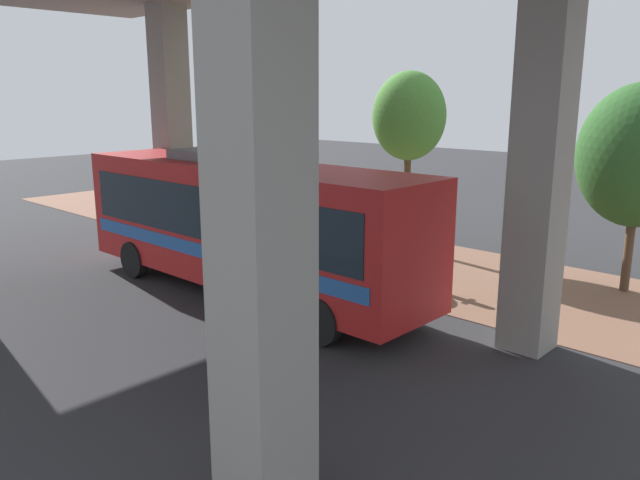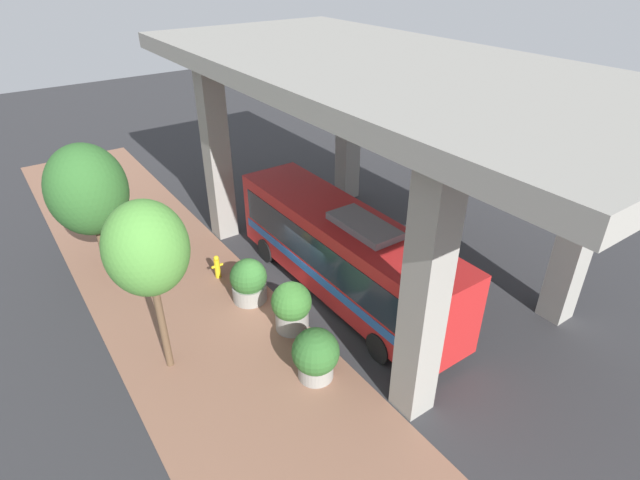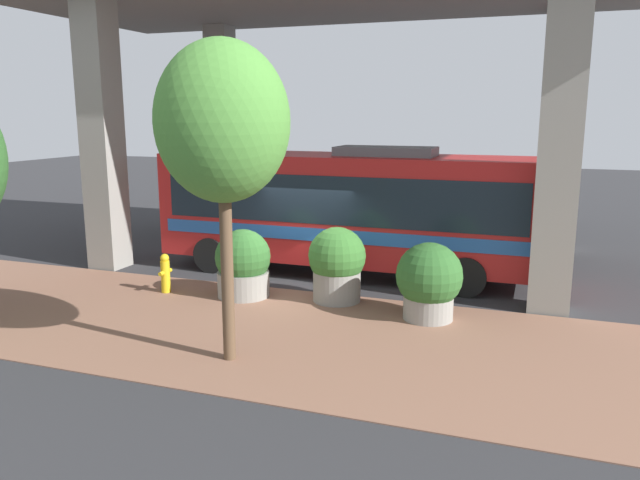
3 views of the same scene
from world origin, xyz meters
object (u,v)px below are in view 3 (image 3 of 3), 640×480
at_px(fire_hydrant, 165,273).
at_px(planter_back, 429,282).
at_px(bus, 348,206).
at_px(planter_middle, 243,265).
at_px(planter_front, 337,264).
at_px(street_tree_near, 223,123).

xyz_separation_m(fire_hydrant, planter_back, (0.17, -6.54, 0.35)).
height_order(bus, planter_middle, bus).
bearing_deg(fire_hydrant, planter_front, -79.65).
xyz_separation_m(bus, planter_back, (-3.19, -2.84, -1.06)).
distance_m(planter_front, planter_middle, 2.31).
distance_m(fire_hydrant, street_tree_near, 6.11).
bearing_deg(planter_middle, street_tree_near, -157.17).
height_order(bus, street_tree_near, street_tree_near).
distance_m(bus, street_tree_near, 7.05).
height_order(fire_hydrant, planter_middle, planter_middle).
bearing_deg(planter_back, fire_hydrant, 91.46).
xyz_separation_m(bus, planter_middle, (-2.99, 1.72, -1.12)).
relative_size(planter_back, street_tree_near, 0.30).
bearing_deg(planter_back, planter_front, 75.13).
xyz_separation_m(planter_front, planter_middle, (-0.41, 2.27, -0.11)).
bearing_deg(planter_middle, fire_hydrant, 100.37).
relative_size(fire_hydrant, planter_back, 0.59).
bearing_deg(fire_hydrant, planter_back, -88.54).
height_order(bus, fire_hydrant, bus).
bearing_deg(street_tree_near, fire_hydrant, 46.93).
bearing_deg(planter_back, bus, 41.69).
xyz_separation_m(bus, street_tree_near, (-6.65, 0.18, 2.33)).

